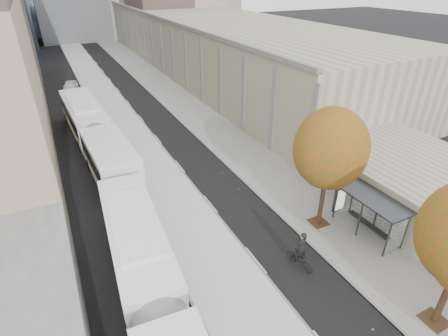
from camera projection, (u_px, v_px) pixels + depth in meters
bus_platform at (122, 125)px, 36.33m from camera, size 4.25×150.00×0.15m
sidewalk at (194, 113)px, 39.49m from camera, size 4.75×150.00×0.08m
building_tan at (190, 34)px, 64.59m from camera, size 18.00×92.00×8.00m
bus_shelter at (374, 203)px, 20.33m from camera, size 1.90×4.40×2.53m
tree_c at (330, 149)px, 19.60m from camera, size 4.20×4.20×7.28m
bus_near at (154, 301)px, 14.93m from camera, size 3.74×17.87×2.96m
bus_far at (94, 133)px, 30.26m from camera, size 3.75×19.34×3.20m
cyclist at (300, 254)px, 18.50m from camera, size 0.90×1.86×2.30m
distant_car at (70, 86)px, 46.37m from camera, size 2.50×4.22×1.35m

